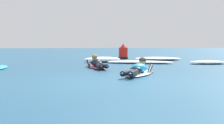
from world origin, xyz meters
TOP-DOWN VIEW (x-y plane):
  - ground_plane at (0.00, 10.00)m, footprint 120.00×120.00m
  - surfer_near at (0.93, 1.61)m, footprint 1.51×2.37m
  - surfer_far at (0.11, 4.63)m, footprint 0.65×2.58m
  - whitewater_front at (4.08, 10.14)m, footprint 2.69×1.71m
  - whitewater_mid_right at (5.22, 6.37)m, footprint 1.71×0.97m
  - whitewater_back at (2.38, 7.28)m, footprint 3.13×1.81m
  - whitewater_far_band at (0.84, 8.59)m, footprint 1.92×1.03m
  - channel_marker_buoy at (2.57, 12.19)m, footprint 0.56×0.56m

SIDE VIEW (x-z plane):
  - ground_plane at x=0.00m, z-range 0.00..0.00m
  - whitewater_back at x=2.38m, z-range 0.00..0.14m
  - whitewater_mid_right at x=5.22m, z-range -0.01..0.16m
  - whitewater_front at x=4.08m, z-range -0.01..0.18m
  - whitewater_far_band at x=0.84m, z-range -0.01..0.26m
  - surfer_near at x=0.93m, z-range -0.13..0.41m
  - surfer_far at x=0.11m, z-range -0.13..0.41m
  - channel_marker_buoy at x=2.57m, z-range -0.10..0.82m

